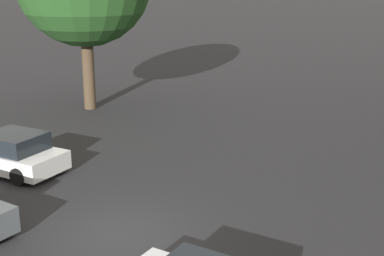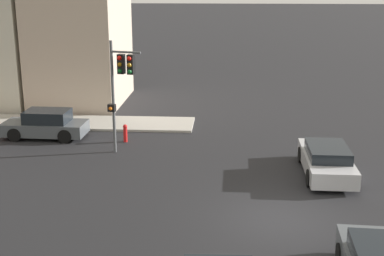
{
  "view_description": "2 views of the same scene",
  "coord_description": "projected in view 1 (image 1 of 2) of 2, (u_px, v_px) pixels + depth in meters",
  "views": [
    {
      "loc": [
        8.65,
        -10.64,
        7.03
      ],
      "look_at": [
        0.54,
        3.11,
        2.4
      ],
      "focal_mm": 50.0,
      "sensor_mm": 36.0,
      "label": 1
    },
    {
      "loc": [
        -17.22,
        1.89,
        8.16
      ],
      "look_at": [
        3.17,
        3.22,
        2.33
      ],
      "focal_mm": 50.0,
      "sensor_mm": 36.0,
      "label": 2
    }
  ],
  "objects": [
    {
      "name": "ground_plane",
      "position": [
        119.0,
        234.0,
        14.98
      ],
      "size": [
        300.0,
        300.0,
        0.0
      ],
      "primitive_type": "plane",
      "color": "black"
    },
    {
      "name": "crossing_car_1",
      "position": [
        13.0,
        154.0,
        19.55
      ],
      "size": [
        3.96,
        2.15,
        1.48
      ],
      "rotation": [
        0.0,
        0.0,
        3.17
      ],
      "color": "silver",
      "rests_on": "ground_plane"
    }
  ]
}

